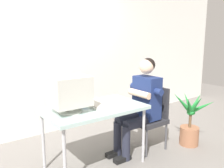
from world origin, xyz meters
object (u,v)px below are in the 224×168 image
object	(u,v)px
crt_monitor	(70,92)
keyboard	(95,105)
desk	(94,111)
potted_plant	(190,122)
office_chair	(151,115)
person_seated	(141,103)
desk_mug	(85,100)

from	to	relation	value
crt_monitor	keyboard	world-z (taller)	crt_monitor
desk	potted_plant	distance (m)	1.53
crt_monitor	potted_plant	world-z (taller)	crt_monitor
keyboard	desk	bearing A→B (deg)	-136.94
office_chair	person_seated	bearing A→B (deg)	180.00
desk	crt_monitor	xyz separation A→B (m)	(-0.32, -0.02, 0.29)
potted_plant	desk_mug	size ratio (longest dim) A/B	9.50
desk	person_seated	world-z (taller)	person_seated
keyboard	person_seated	distance (m)	0.70
potted_plant	desk	bearing A→B (deg)	167.05
office_chair	desk_mug	xyz separation A→B (m)	(-0.92, 0.27, 0.31)
crt_monitor	potted_plant	distance (m)	1.91
keyboard	person_seated	xyz separation A→B (m)	(0.70, -0.07, -0.07)
desk_mug	desk	bearing A→B (deg)	-92.56
keyboard	desk_mug	distance (m)	0.20
desk	crt_monitor	world-z (taller)	crt_monitor
office_chair	crt_monitor	bearing A→B (deg)	179.13
office_chair	desk_mug	world-z (taller)	office_chair
potted_plant	person_seated	bearing A→B (deg)	158.00
keyboard	office_chair	xyz separation A→B (m)	(0.89, -0.07, -0.29)
crt_monitor	desk_mug	distance (m)	0.46
crt_monitor	keyboard	xyz separation A→B (m)	(0.35, 0.05, -0.22)
office_chair	potted_plant	xyz separation A→B (m)	(0.53, -0.29, -0.13)
keyboard	potted_plant	world-z (taller)	potted_plant
desk	potted_plant	size ratio (longest dim) A/B	1.47
crt_monitor	keyboard	size ratio (longest dim) A/B	1.02
person_seated	potted_plant	bearing A→B (deg)	-22.00
desk	person_seated	xyz separation A→B (m)	(0.73, -0.04, -0.00)
desk_mug	office_chair	bearing A→B (deg)	-16.23
crt_monitor	potted_plant	xyz separation A→B (m)	(1.77, -0.31, -0.64)
crt_monitor	office_chair	distance (m)	1.35
desk	keyboard	xyz separation A→B (m)	(0.03, 0.03, 0.07)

